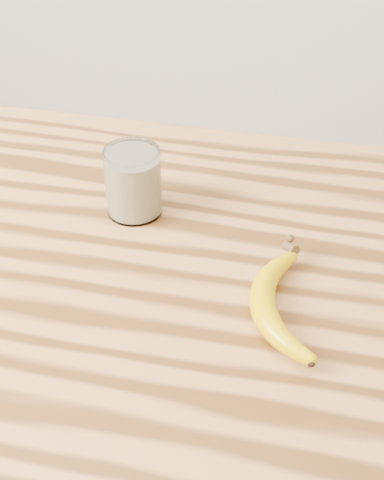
# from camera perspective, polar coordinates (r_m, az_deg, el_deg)

# --- Properties ---
(table) EXTENTS (1.20, 0.80, 0.90)m
(table) POSITION_cam_1_polar(r_m,az_deg,el_deg) (1.03, -12.87, -6.54)
(table) COLOR #AA713C
(table) RESTS_ON ground
(smoothie_glass) EXTENTS (0.08, 0.08, 0.10)m
(smoothie_glass) POSITION_cam_1_polar(r_m,az_deg,el_deg) (0.97, -5.03, 4.91)
(smoothie_glass) COLOR white
(smoothie_glass) RESTS_ON table
(banana) EXTENTS (0.16, 0.28, 0.03)m
(banana) POSITION_cam_1_polar(r_m,az_deg,el_deg) (0.82, 5.97, -5.45)
(banana) COLOR #C99E00
(banana) RESTS_ON table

